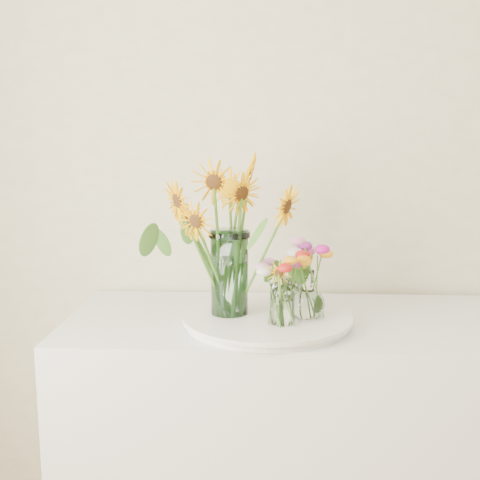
{
  "coord_description": "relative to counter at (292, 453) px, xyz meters",
  "views": [
    {
      "loc": [
        -0.55,
        0.14,
        1.45
      ],
      "look_at": [
        -0.64,
        1.88,
        1.15
      ],
      "focal_mm": 45.0,
      "sensor_mm": 36.0,
      "label": 1
    }
  ],
  "objects": [
    {
      "name": "counter",
      "position": [
        0.0,
        0.0,
        0.0
      ],
      "size": [
        1.4,
        0.6,
        0.9
      ],
      "primitive_type": "cube",
      "color": "white",
      "rests_on": "ground_plane"
    },
    {
      "name": "tray",
      "position": [
        -0.08,
        -0.07,
        0.46
      ],
      "size": [
        0.48,
        0.48,
        0.02
      ],
      "primitive_type": "cylinder",
      "color": "white",
      "rests_on": "counter"
    },
    {
      "name": "mason_jar",
      "position": [
        -0.2,
        -0.06,
        0.6
      ],
      "size": [
        0.13,
        0.13,
        0.26
      ],
      "primitive_type": "cylinder",
      "rotation": [
        0.0,
        0.0,
        0.24
      ],
      "color": "#C5F7F8",
      "rests_on": "tray"
    },
    {
      "name": "sunflower_bouquet",
      "position": [
        -0.2,
        -0.06,
        0.71
      ],
      "size": [
        0.73,
        0.73,
        0.47
      ],
      "primitive_type": null,
      "rotation": [
        0.0,
        0.0,
        0.24
      ],
      "color": "#FFB205",
      "rests_on": "tray"
    },
    {
      "name": "small_vase_a",
      "position": [
        -0.04,
        -0.15,
        0.53
      ],
      "size": [
        0.08,
        0.08,
        0.12
      ],
      "primitive_type": "cylinder",
      "rotation": [
        0.0,
        0.0,
        0.1
      ],
      "color": "white",
      "rests_on": "tray"
    },
    {
      "name": "wildflower_posy_a",
      "position": [
        -0.04,
        -0.15,
        0.58
      ],
      "size": [
        0.2,
        0.2,
        0.21
      ],
      "primitive_type": null,
      "color": "#FEA616",
      "rests_on": "tray"
    },
    {
      "name": "small_vase_b",
      "position": [
        0.04,
        -0.08,
        0.55
      ],
      "size": [
        0.13,
        0.13,
        0.14
      ],
      "primitive_type": null,
      "rotation": [
        0.0,
        0.0,
        -0.31
      ],
      "color": "white",
      "rests_on": "tray"
    },
    {
      "name": "wildflower_posy_b",
      "position": [
        0.04,
        -0.08,
        0.59
      ],
      "size": [
        0.19,
        0.19,
        0.23
      ],
      "primitive_type": null,
      "color": "#FEA616",
      "rests_on": "tray"
    },
    {
      "name": "small_vase_c",
      "position": [
        -0.01,
        0.01,
        0.53
      ],
      "size": [
        0.07,
        0.07,
        0.1
      ],
      "primitive_type": "cylinder",
      "rotation": [
        0.0,
        0.0,
        0.19
      ],
      "color": "white",
      "rests_on": "tray"
    },
    {
      "name": "wildflower_posy_c",
      "position": [
        -0.01,
        0.01,
        0.57
      ],
      "size": [
        0.21,
        0.21,
        0.19
      ],
      "primitive_type": null,
      "color": "#FEA616",
      "rests_on": "tray"
    }
  ]
}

